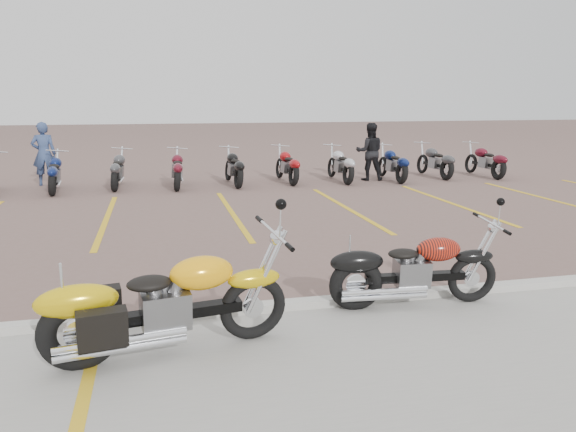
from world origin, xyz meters
name	(u,v)px	position (x,y,z in m)	size (l,w,h in m)	color
ground	(266,263)	(0.00, 0.00, 0.00)	(100.00, 100.00, 0.00)	brown
concrete_apron	(375,422)	(0.00, -4.50, 0.01)	(60.00, 5.00, 0.01)	#9E9B93
curb	(298,305)	(0.00, -2.00, 0.06)	(60.00, 0.18, 0.12)	#ADAAA3
parking_stripes	(232,213)	(0.00, 4.00, 0.00)	(38.00, 5.50, 0.01)	gold
yellow_cruiser	(163,307)	(-1.60, -2.89, 0.50)	(2.45, 0.57, 1.01)	black
flame_cruiser	(410,273)	(1.36, -2.22, 0.44)	(2.14, 0.36, 0.88)	black
person_a	(44,154)	(-4.80, 9.36, 0.93)	(0.68, 0.45, 1.86)	navy
person_b	(370,152)	(4.88, 8.17, 0.89)	(0.87, 0.68, 1.78)	black
bg_bike_row	(204,167)	(-0.25, 8.13, 0.55)	(18.80, 2.00, 1.10)	black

